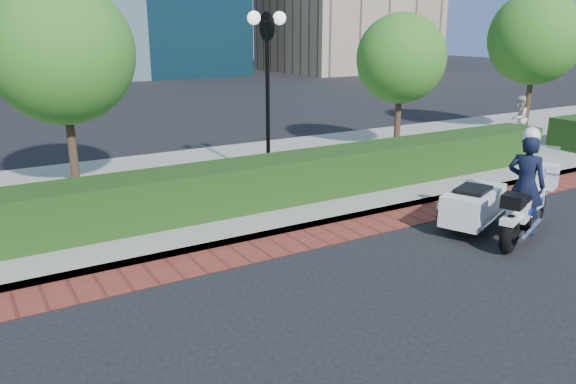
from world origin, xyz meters
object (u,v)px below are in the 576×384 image
lamppost (267,71)px  tree_b (62,53)px  pedestrian (519,118)px  tree_c (401,59)px  police_motorcycle (504,198)px  tree_d (536,38)px

lamppost → tree_b: bearing=163.9°
tree_b → pedestrian: 15.01m
tree_c → police_motorcycle: size_ratio=1.53×
pedestrian → police_motorcycle: bearing=18.3°
police_motorcycle → pedestrian: 9.91m
tree_c → police_motorcycle: 7.85m
tree_d → pedestrian: (-1.73, -0.96, -2.68)m
tree_d → tree_c: bearing=-180.0°
police_motorcycle → pedestrian: (8.02, 5.81, 0.17)m
tree_b → tree_c: tree_b is taller
lamppost → pedestrian: 10.47m
tree_d → police_motorcycle: 12.21m
tree_d → pedestrian: bearing=-150.9°
tree_d → tree_b: bearing=180.0°
tree_b → pedestrian: (14.77, -0.96, -2.50)m
tree_b → pedestrian: size_ratio=3.14×
tree_c → lamppost: bearing=-166.7°
tree_c → tree_d: size_ratio=0.83×
lamppost → tree_b: tree_b is taller
lamppost → pedestrian: (10.27, 0.34, -2.03)m
tree_c → pedestrian: (4.77, -0.96, -2.12)m
pedestrian → tree_c: bearing=-29.0°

